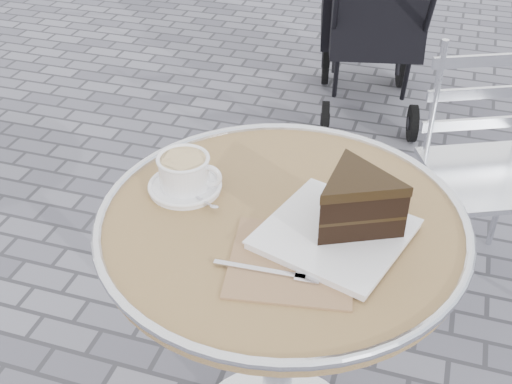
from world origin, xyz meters
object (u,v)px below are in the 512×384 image
(baby_stroller, at_px, (372,19))
(cafe_table, at_px, (280,281))
(cappuccino_set, at_px, (185,175))
(cake_plate_set, at_px, (350,210))
(bistro_chair, at_px, (484,139))

(baby_stroller, bearing_deg, cafe_table, -99.33)
(cappuccino_set, height_order, cake_plate_set, cake_plate_set)
(cafe_table, relative_size, cake_plate_set, 2.07)
(cafe_table, bearing_deg, cappuccino_set, 170.99)
(baby_stroller, bearing_deg, bistro_chair, -76.90)
(cappuccino_set, xyz_separation_m, bistro_chair, (0.61, 0.83, -0.28))
(cake_plate_set, bearing_deg, cafe_table, -169.31)
(cake_plate_set, height_order, bistro_chair, cake_plate_set)
(cake_plate_set, distance_m, bistro_chair, 0.97)
(cafe_table, distance_m, cake_plate_set, 0.26)
(cake_plate_set, relative_size, baby_stroller, 0.36)
(cappuccino_set, height_order, baby_stroller, baby_stroller)
(cafe_table, relative_size, cappuccino_set, 4.60)
(baby_stroller, bearing_deg, cake_plate_set, -95.55)
(cappuccino_set, distance_m, bistro_chair, 1.07)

